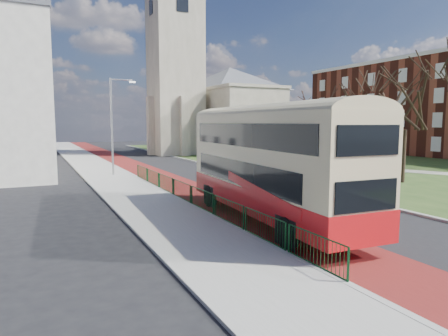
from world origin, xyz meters
TOP-DOWN VIEW (x-y plane):
  - ground at (0.00, 0.00)m, footprint 160.00×160.00m
  - road_carriageway at (1.50, 20.00)m, footprint 9.00×120.00m
  - bus_lane at (-1.20, 20.00)m, footprint 3.40×120.00m
  - pavement_west at (-5.00, 20.00)m, footprint 4.00×120.00m
  - kerb_west at (-3.00, 20.00)m, footprint 0.25×120.00m
  - kerb_east at (6.10, 22.00)m, footprint 0.25×80.00m
  - grass_green at (26.00, 22.00)m, footprint 40.00×80.00m
  - footpath at (20.00, 10.00)m, footprint 18.84×32.82m
  - pedestrian_railing at (-2.95, 4.00)m, footprint 0.07×24.00m
  - gothic_church at (12.56, 38.00)m, footprint 16.38×18.00m
  - brick_terrace at (40.00, 20.00)m, footprint 10.30×44.30m
  - streetlamp at (-4.35, 18.00)m, footprint 2.13×0.18m
  - bus at (-1.03, -0.92)m, footprint 3.49×12.32m
  - winter_tree_near at (14.27, 4.82)m, footprint 9.07×9.07m
  - winter_tree_far at (18.79, 18.01)m, footprint 6.99×6.99m
  - litter_bin at (8.00, 8.80)m, footprint 0.63×0.63m

SIDE VIEW (x-z plane):
  - ground at x=0.00m, z-range 0.00..0.00m
  - road_carriageway at x=1.50m, z-range 0.00..0.01m
  - bus_lane at x=-1.20m, z-range 0.00..0.01m
  - grass_green at x=26.00m, z-range 0.00..0.04m
  - footpath at x=20.00m, z-range 0.04..0.07m
  - pavement_west at x=-5.00m, z-range 0.00..0.12m
  - kerb_west at x=-3.00m, z-range 0.00..0.13m
  - kerb_east at x=6.10m, z-range 0.00..0.13m
  - litter_bin at x=8.00m, z-range 0.04..1.02m
  - pedestrian_railing at x=-2.95m, z-range -0.01..1.11m
  - bus at x=-1.03m, z-range 0.36..5.46m
  - streetlamp at x=-4.35m, z-range 0.59..8.59m
  - winter_tree_far at x=18.79m, z-range 1.69..10.27m
  - brick_terrace at x=40.00m, z-range 0.01..13.51m
  - winter_tree_near at x=14.27m, z-range 1.99..12.11m
  - gothic_church at x=12.56m, z-range -6.87..33.13m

